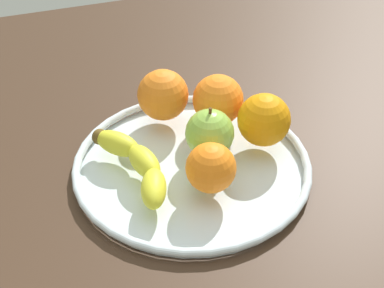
{
  "coord_description": "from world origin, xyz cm",
  "views": [
    {
      "loc": [
        -58.16,
        19.75,
        54.07
      ],
      "look_at": [
        0.0,
        0.0,
        4.8
      ],
      "focal_mm": 53.41,
      "sensor_mm": 36.0,
      "label": 1
    }
  ],
  "objects_px": {
    "orange_back_right": "(163,95)",
    "orange_center": "(211,168)",
    "orange_back_left": "(218,100)",
    "fruit_bowl": "(192,165)",
    "orange_front_right": "(264,120)",
    "banana": "(136,162)",
    "apple": "(210,133)"
  },
  "relations": [
    {
      "from": "orange_back_right",
      "to": "orange_center",
      "type": "bearing_deg",
      "value": -175.73
    },
    {
      "from": "orange_center",
      "to": "orange_back_left",
      "type": "height_order",
      "value": "orange_back_left"
    },
    {
      "from": "fruit_bowl",
      "to": "orange_back_left",
      "type": "distance_m",
      "value": 0.11
    },
    {
      "from": "orange_front_right",
      "to": "orange_back_right",
      "type": "relative_size",
      "value": 0.98
    },
    {
      "from": "orange_back_left",
      "to": "orange_front_right",
      "type": "bearing_deg",
      "value": -147.13
    },
    {
      "from": "banana",
      "to": "orange_back_left",
      "type": "bearing_deg",
      "value": -75.35
    },
    {
      "from": "apple",
      "to": "orange_back_left",
      "type": "relative_size",
      "value": 1.0
    },
    {
      "from": "banana",
      "to": "orange_back_left",
      "type": "xyz_separation_m",
      "value": [
        0.08,
        -0.15,
        0.02
      ]
    },
    {
      "from": "banana",
      "to": "orange_center",
      "type": "bearing_deg",
      "value": -138.01
    },
    {
      "from": "orange_back_left",
      "to": "orange_back_right",
      "type": "relative_size",
      "value": 0.99
    },
    {
      "from": "orange_center",
      "to": "orange_front_right",
      "type": "height_order",
      "value": "orange_front_right"
    },
    {
      "from": "banana",
      "to": "orange_center",
      "type": "relative_size",
      "value": 2.74
    },
    {
      "from": "fruit_bowl",
      "to": "orange_back_left",
      "type": "xyz_separation_m",
      "value": [
        0.08,
        -0.07,
        0.05
      ]
    },
    {
      "from": "apple",
      "to": "orange_front_right",
      "type": "distance_m",
      "value": 0.08
    },
    {
      "from": "banana",
      "to": "apple",
      "type": "height_order",
      "value": "apple"
    },
    {
      "from": "orange_back_right",
      "to": "orange_back_left",
      "type": "bearing_deg",
      "value": -117.22
    },
    {
      "from": "apple",
      "to": "orange_center",
      "type": "height_order",
      "value": "apple"
    },
    {
      "from": "banana",
      "to": "orange_front_right",
      "type": "distance_m",
      "value": 0.19
    },
    {
      "from": "fruit_bowl",
      "to": "orange_back_right",
      "type": "distance_m",
      "value": 0.13
    },
    {
      "from": "fruit_bowl",
      "to": "apple",
      "type": "height_order",
      "value": "apple"
    },
    {
      "from": "fruit_bowl",
      "to": "banana",
      "type": "xyz_separation_m",
      "value": [
        0.0,
        0.08,
        0.03
      ]
    },
    {
      "from": "fruit_bowl",
      "to": "orange_back_right",
      "type": "bearing_deg",
      "value": 3.53
    },
    {
      "from": "fruit_bowl",
      "to": "orange_front_right",
      "type": "bearing_deg",
      "value": -85.33
    },
    {
      "from": "orange_front_right",
      "to": "apple",
      "type": "bearing_deg",
      "value": 89.99
    },
    {
      "from": "orange_front_right",
      "to": "orange_back_right",
      "type": "height_order",
      "value": "orange_back_right"
    },
    {
      "from": "orange_front_right",
      "to": "orange_back_left",
      "type": "relative_size",
      "value": 1.0
    },
    {
      "from": "apple",
      "to": "orange_back_right",
      "type": "height_order",
      "value": "same"
    },
    {
      "from": "orange_front_right",
      "to": "orange_back_left",
      "type": "xyz_separation_m",
      "value": [
        0.07,
        0.04,
        0.0
      ]
    },
    {
      "from": "banana",
      "to": "orange_back_right",
      "type": "xyz_separation_m",
      "value": [
        0.11,
        -0.07,
        0.02
      ]
    },
    {
      "from": "orange_center",
      "to": "orange_back_right",
      "type": "xyz_separation_m",
      "value": [
        0.18,
        0.01,
        0.01
      ]
    },
    {
      "from": "apple",
      "to": "orange_front_right",
      "type": "relative_size",
      "value": 1.01
    },
    {
      "from": "orange_center",
      "to": "apple",
      "type": "bearing_deg",
      "value": -18.91
    }
  ]
}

